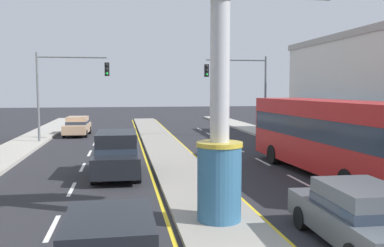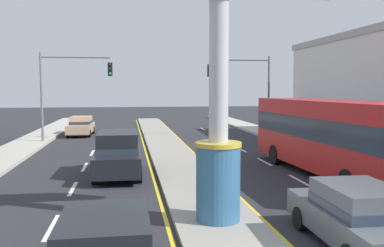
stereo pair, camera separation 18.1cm
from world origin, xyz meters
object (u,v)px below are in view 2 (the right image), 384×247
(district_sign, at_px, (219,74))
(sedan_near_left_lane, at_px, (357,216))
(traffic_light_right_side, at_px, (247,82))
(pedestrian_near_kerb, at_px, (370,145))
(suv_far_left_oncoming, at_px, (118,153))
(traffic_light_left_side, at_px, (68,82))
(bus_far_right_lane, at_px, (334,134))
(sedan_mid_left_lane, at_px, (81,126))

(district_sign, distance_m, sedan_near_left_lane, 4.90)
(traffic_light_right_side, relative_size, sedan_near_left_lane, 1.43)
(district_sign, bearing_deg, traffic_light_right_side, 71.56)
(district_sign, distance_m, pedestrian_near_kerb, 11.14)
(sedan_near_left_lane, bearing_deg, suv_far_left_oncoming, 121.93)
(traffic_light_right_side, bearing_deg, traffic_light_left_side, -176.24)
(traffic_light_left_side, xyz_separation_m, bus_far_right_lane, (12.60, -13.22, -2.38))
(bus_far_right_lane, distance_m, sedan_mid_left_lane, 21.77)
(sedan_near_left_lane, xyz_separation_m, sedan_mid_left_lane, (-9.01, 25.33, 0.00))
(traffic_light_left_side, relative_size, traffic_light_right_side, 1.00)
(traffic_light_right_side, bearing_deg, pedestrian_near_kerb, -80.59)
(traffic_light_left_side, relative_size, bus_far_right_lane, 0.55)
(district_sign, height_order, suv_far_left_oncoming, district_sign)
(traffic_light_left_side, xyz_separation_m, pedestrian_near_kerb, (15.01, -12.01, -3.08))
(sedan_mid_left_lane, bearing_deg, traffic_light_left_side, -93.49)
(traffic_light_right_side, bearing_deg, suv_far_left_oncoming, -127.08)
(sedan_mid_left_lane, relative_size, pedestrian_near_kerb, 2.52)
(traffic_light_right_side, bearing_deg, bus_far_right_lane, -91.17)
(traffic_light_right_side, relative_size, suv_far_left_oncoming, 1.34)
(district_sign, height_order, traffic_light_left_side, district_sign)
(district_sign, xyz_separation_m, sedan_near_left_lane, (2.85, -2.15, -3.36))
(district_sign, relative_size, bus_far_right_lane, 0.69)
(district_sign, height_order, sedan_mid_left_lane, district_sign)
(pedestrian_near_kerb, bearing_deg, sedan_near_left_lane, -123.62)
(traffic_light_left_side, xyz_separation_m, sedan_near_left_lane, (9.29, -20.61, -3.46))
(bus_far_right_lane, xyz_separation_m, pedestrian_near_kerb, (2.42, 1.20, -0.71))
(sedan_mid_left_lane, distance_m, pedestrian_near_kerb, 22.29)
(traffic_light_left_side, bearing_deg, sedan_near_left_lane, -65.73)
(traffic_light_right_side, height_order, sedan_near_left_lane, traffic_light_right_side)
(traffic_light_left_side, bearing_deg, suv_far_left_oncoming, -72.61)
(sedan_mid_left_lane, bearing_deg, pedestrian_near_kerb, -48.64)
(suv_far_left_oncoming, bearing_deg, sedan_mid_left_lane, 101.54)
(bus_far_right_lane, xyz_separation_m, suv_far_left_oncoming, (-9.01, 1.76, -0.88))
(pedestrian_near_kerb, bearing_deg, traffic_light_left_side, 141.33)
(traffic_light_right_side, distance_m, sedan_near_left_lane, 22.03)
(traffic_light_left_side, height_order, suv_far_left_oncoming, traffic_light_left_side)
(sedan_near_left_lane, bearing_deg, traffic_light_left_side, 114.27)
(traffic_light_right_side, distance_m, pedestrian_near_kerb, 13.39)
(traffic_light_right_side, xyz_separation_m, sedan_mid_left_lane, (-12.59, 3.87, -3.46))
(district_sign, distance_m, suv_far_left_oncoming, 8.21)
(sedan_near_left_lane, bearing_deg, traffic_light_right_side, 80.51)
(sedan_mid_left_lane, xyz_separation_m, pedestrian_near_kerb, (14.73, -16.73, 0.37))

